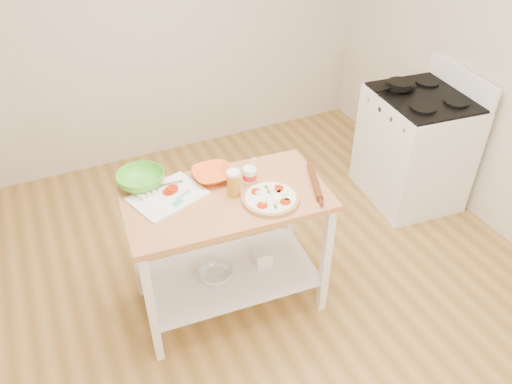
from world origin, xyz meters
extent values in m
cube|color=#A67B3D|center=(0.00, 0.00, -0.01)|extent=(4.00, 4.50, 0.02)
cube|color=beige|center=(0.00, 2.26, 1.35)|extent=(4.00, 0.02, 2.70)
cube|color=#BA7D4C|center=(-0.21, 0.17, 0.88)|extent=(1.23, 0.74, 0.04)
cube|color=white|center=(-0.21, 0.17, 0.25)|extent=(1.15, 0.67, 0.02)
cube|color=white|center=(-0.78, -0.06, 0.43)|extent=(0.05, 0.05, 0.86)
cube|color=white|center=(-0.74, 0.50, 0.43)|extent=(0.05, 0.05, 0.86)
cube|color=white|center=(0.31, -0.15, 0.43)|extent=(0.05, 0.05, 0.86)
cube|color=white|center=(0.36, 0.41, 0.43)|extent=(0.05, 0.05, 0.86)
cube|color=white|center=(1.65, 0.65, 0.46)|extent=(0.75, 0.85, 0.92)
cube|color=black|center=(1.65, 0.65, 0.93)|extent=(0.71, 0.81, 0.02)
cube|color=white|center=(1.97, 0.62, 1.02)|extent=(0.11, 0.79, 0.18)
cylinder|color=black|center=(1.55, 0.83, 0.98)|extent=(0.23, 0.23, 0.03)
cube|color=black|center=(1.37, 0.81, 0.98)|extent=(0.14, 0.04, 0.02)
cylinder|color=tan|center=(0.00, 0.03, 0.91)|extent=(0.33, 0.33, 0.02)
cylinder|color=tan|center=(0.00, 0.03, 0.92)|extent=(0.33, 0.33, 0.01)
cylinder|color=white|center=(0.00, 0.03, 0.92)|extent=(0.29, 0.29, 0.01)
cylinder|color=#B02003|center=(0.08, 0.08, 0.93)|extent=(0.06, 0.06, 0.01)
cylinder|color=#B02003|center=(-0.05, 0.10, 0.93)|extent=(0.06, 0.06, 0.01)
cylinder|color=#B02003|center=(-0.07, -0.03, 0.93)|extent=(0.06, 0.06, 0.01)
cylinder|color=#B02003|center=(0.06, -0.05, 0.93)|extent=(0.06, 0.06, 0.01)
sphere|color=white|center=(0.03, 0.08, 0.93)|extent=(0.04, 0.04, 0.04)
sphere|color=white|center=(-0.05, 0.08, 0.93)|extent=(0.04, 0.04, 0.04)
sphere|color=white|center=(-0.05, 0.00, 0.93)|extent=(0.04, 0.04, 0.04)
sphere|color=white|center=(0.01, -0.04, 0.93)|extent=(0.04, 0.04, 0.04)
sphere|color=white|center=(0.08, 0.01, 0.93)|extent=(0.04, 0.04, 0.04)
sphere|color=white|center=(0.04, 0.09, 0.93)|extent=(0.04, 0.04, 0.04)
sphere|color=white|center=(-0.04, 0.08, 0.93)|extent=(0.04, 0.04, 0.04)
plane|color=#225715|center=(0.07, 0.05, 0.93)|extent=(0.04, 0.04, 0.00)
plane|color=#225715|center=(0.01, 0.07, 0.93)|extent=(0.03, 0.03, 0.00)
plane|color=#225715|center=(-0.06, 0.08, 0.93)|extent=(0.04, 0.04, 0.00)
plane|color=#225715|center=(-0.06, 0.00, 0.93)|extent=(0.04, 0.04, 0.00)
plane|color=#225715|center=(-0.01, -0.07, 0.93)|extent=(0.03, 0.03, 0.00)
plane|color=#225715|center=(0.08, -0.04, 0.93)|extent=(0.04, 0.04, 0.00)
plane|color=#225715|center=(0.07, 0.05, 0.93)|extent=(0.04, 0.04, 0.00)
plane|color=#225715|center=(0.02, 0.12, 0.93)|extent=(0.03, 0.03, 0.00)
cube|color=white|center=(-0.52, 0.31, 0.91)|extent=(0.47, 0.41, 0.01)
cube|color=#F4EACC|center=(-0.65, 0.34, 0.92)|extent=(0.03, 0.03, 0.02)
cube|color=#F4EACC|center=(-0.62, 0.35, 0.92)|extent=(0.03, 0.03, 0.02)
cube|color=#F4EACC|center=(-0.59, 0.36, 0.92)|extent=(0.03, 0.03, 0.02)
cube|color=#F4EACC|center=(-0.67, 0.37, 0.92)|extent=(0.03, 0.03, 0.02)
cube|color=#F4EACC|center=(-0.63, 0.38, 0.92)|extent=(0.03, 0.03, 0.02)
cube|color=#F4EACC|center=(-0.60, 0.39, 0.92)|extent=(0.03, 0.03, 0.02)
cylinder|color=#B02003|center=(-0.51, 0.33, 0.92)|extent=(0.07, 0.07, 0.01)
cylinder|color=#B02003|center=(-0.49, 0.34, 0.92)|extent=(0.07, 0.07, 0.01)
cylinder|color=#B02003|center=(-0.48, 0.34, 0.93)|extent=(0.07, 0.07, 0.01)
cube|color=#3EBCA1|center=(-0.49, 0.22, 0.92)|extent=(0.07, 0.06, 0.01)
cylinder|color=#3EBCA1|center=(-0.44, 0.27, 0.92)|extent=(0.09, 0.06, 0.01)
cube|color=silver|center=(-0.49, 0.41, 0.91)|extent=(0.18, 0.04, 0.00)
cube|color=black|center=(-0.62, 0.41, 0.92)|extent=(0.10, 0.03, 0.01)
imported|color=orange|center=(-0.22, 0.37, 0.93)|extent=(0.25, 0.25, 0.06)
imported|color=green|center=(-0.63, 0.48, 0.94)|extent=(0.30, 0.30, 0.09)
cylinder|color=#B57C21|center=(-0.16, 0.17, 0.97)|extent=(0.08, 0.08, 0.14)
cylinder|color=white|center=(-0.16, 0.17, 1.05)|extent=(0.08, 0.08, 0.02)
cylinder|color=white|center=(-0.03, 0.24, 0.95)|extent=(0.08, 0.08, 0.10)
cylinder|color=red|center=(-0.03, 0.24, 0.95)|extent=(0.09, 0.09, 0.04)
cylinder|color=silver|center=(-0.01, 0.24, 1.03)|extent=(0.01, 0.05, 0.10)
cylinder|color=#612E16|center=(0.31, 0.05, 0.92)|extent=(0.16, 0.34, 0.04)
imported|color=silver|center=(-0.31, 0.17, 0.30)|extent=(0.29, 0.29, 0.07)
cube|color=white|center=(0.03, 0.17, 0.31)|extent=(0.12, 0.12, 0.11)
camera|label=1|loc=(-1.04, -1.98, 2.65)|focal=35.00mm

